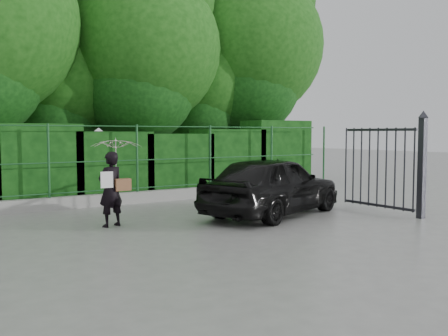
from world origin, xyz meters
TOP-DOWN VIEW (x-y plane):
  - ground at (0.00, 0.00)m, footprint 80.00×80.00m
  - kerb at (0.00, 4.50)m, footprint 14.00×0.25m
  - fence at (0.22, 4.50)m, footprint 14.13×0.06m
  - hedge at (0.19, 5.50)m, footprint 14.20×1.20m
  - trees at (1.14, 7.74)m, footprint 17.10×6.15m
  - gate at (4.60, -0.72)m, footprint 0.22×2.33m
  - woman at (-1.32, 1.67)m, footprint 0.98×1.00m
  - car at (2.16, 0.93)m, footprint 4.33×2.82m

SIDE VIEW (x-z plane):
  - ground at x=0.00m, z-range 0.00..0.00m
  - kerb at x=0.00m, z-range 0.00..0.30m
  - car at x=2.16m, z-range 0.00..1.37m
  - hedge at x=0.19m, z-range -0.15..2.15m
  - woman at x=-1.32m, z-range 0.29..2.07m
  - gate at x=4.60m, z-range 0.01..2.37m
  - fence at x=0.22m, z-range 0.30..2.10m
  - trees at x=1.14m, z-range 0.58..8.66m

